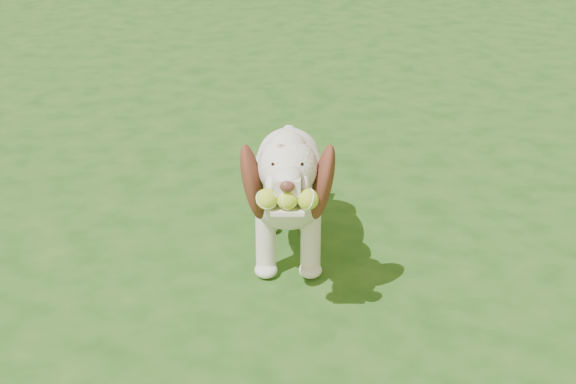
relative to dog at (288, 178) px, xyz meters
name	(u,v)px	position (x,y,z in m)	size (l,w,h in m)	color
ground	(410,278)	(0.43, -0.31, -0.39)	(80.00, 80.00, 0.00)	#194413
dog	(288,178)	(0.00, 0.00, 0.00)	(0.63, 1.09, 0.73)	silver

